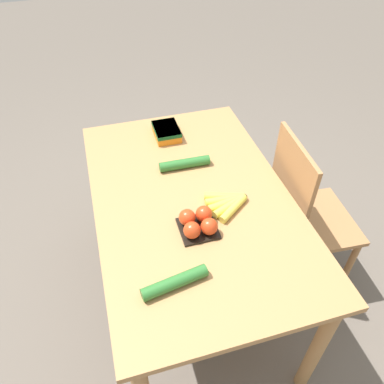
% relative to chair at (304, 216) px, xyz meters
% --- Properties ---
extents(ground_plane, '(12.00, 12.00, 0.00)m').
position_rel_chair_xyz_m(ground_plane, '(-0.02, -0.60, -0.49)').
color(ground_plane, '#665B51').
extents(dining_table, '(1.37, 0.85, 0.76)m').
position_rel_chair_xyz_m(dining_table, '(-0.02, -0.60, 0.17)').
color(dining_table, '#B27F4C').
rests_on(dining_table, ground_plane).
extents(chair, '(0.45, 0.43, 0.96)m').
position_rel_chair_xyz_m(chair, '(0.00, 0.00, 0.00)').
color(chair, '#A87547').
rests_on(chair, ground_plane).
extents(banana_bunch, '(0.19, 0.19, 0.03)m').
position_rel_chair_xyz_m(banana_bunch, '(0.07, -0.46, 0.29)').
color(banana_bunch, brown).
rests_on(banana_bunch, dining_table).
extents(tomato_pack, '(0.15, 0.15, 0.08)m').
position_rel_chair_xyz_m(tomato_pack, '(0.16, -0.63, 0.31)').
color(tomato_pack, black).
rests_on(tomato_pack, dining_table).
extents(carrot_bag, '(0.17, 0.13, 0.06)m').
position_rel_chair_xyz_m(carrot_bag, '(-0.51, -0.59, 0.31)').
color(carrot_bag, orange).
rests_on(carrot_bag, dining_table).
extents(cucumber_near, '(0.05, 0.25, 0.05)m').
position_rel_chair_xyz_m(cucumber_near, '(-0.23, -0.57, 0.30)').
color(cucumber_near, '#2D702D').
rests_on(cucumber_near, dining_table).
extents(cucumber_far, '(0.09, 0.25, 0.05)m').
position_rel_chair_xyz_m(cucumber_far, '(0.40, -0.78, 0.30)').
color(cucumber_far, '#2D702D').
rests_on(cucumber_far, dining_table).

